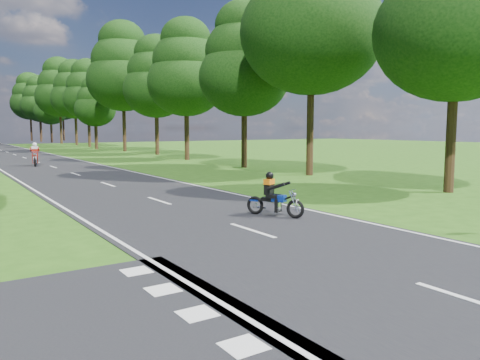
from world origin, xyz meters
TOP-DOWN VIEW (x-y plane):
  - ground at (0.00, 0.00)m, footprint 160.00×160.00m
  - main_road at (0.00, 50.00)m, footprint 7.00×140.00m
  - road_markings at (-0.14, 48.13)m, footprint 7.40×140.00m
  - treeline at (1.43, 60.06)m, footprint 40.00×115.35m
  - rider_near_blue at (1.71, 3.26)m, footprint 1.20×1.69m
  - rider_far_red at (-0.84, 27.72)m, footprint 1.03×2.08m

SIDE VIEW (x-z plane):
  - ground at x=0.00m, z-range 0.00..0.00m
  - main_road at x=0.00m, z-range 0.00..0.02m
  - road_markings at x=-0.14m, z-range 0.02..0.03m
  - rider_near_blue at x=1.71m, z-range 0.02..1.37m
  - rider_far_red at x=-0.84m, z-range 0.02..1.68m
  - treeline at x=1.43m, z-range 0.86..15.65m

